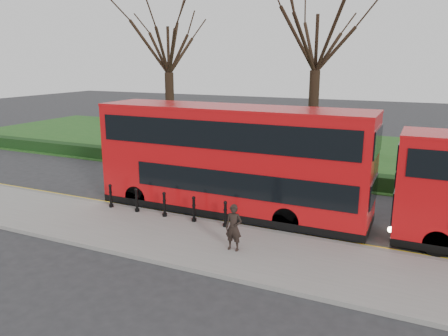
% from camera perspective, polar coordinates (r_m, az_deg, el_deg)
% --- Properties ---
extents(ground, '(120.00, 120.00, 0.00)m').
position_cam_1_polar(ground, '(19.00, -2.15, -6.03)').
color(ground, '#28282B').
rests_on(ground, ground).
extents(pavement, '(60.00, 4.00, 0.15)m').
position_cam_1_polar(pavement, '(16.54, -6.95, -8.95)').
color(pavement, gray).
rests_on(pavement, ground).
extents(kerb, '(60.00, 0.25, 0.16)m').
position_cam_1_polar(kerb, '(18.14, -3.60, -6.77)').
color(kerb, slate).
rests_on(kerb, ground).
extents(grass_verge, '(60.00, 18.00, 0.06)m').
position_cam_1_polar(grass_verge, '(32.59, 9.94, 2.28)').
color(grass_verge, '#20521B').
rests_on(grass_verge, ground).
extents(hedge, '(60.00, 0.90, 0.80)m').
position_cam_1_polar(hedge, '(24.86, 4.99, -0.29)').
color(hedge, black).
rests_on(hedge, ground).
extents(yellow_line_outer, '(60.00, 0.10, 0.01)m').
position_cam_1_polar(yellow_line_outer, '(18.41, -3.15, -6.68)').
color(yellow_line_outer, yellow).
rests_on(yellow_line_outer, ground).
extents(yellow_line_inner, '(60.00, 0.10, 0.01)m').
position_cam_1_polar(yellow_line_inner, '(18.58, -2.86, -6.48)').
color(yellow_line_inner, yellow).
rests_on(yellow_line_inner, ground).
extents(tree_left, '(6.60, 6.60, 10.31)m').
position_cam_1_polar(tree_left, '(30.54, -7.31, 15.68)').
color(tree_left, black).
rests_on(tree_left, ground).
extents(tree_mid, '(6.87, 6.87, 10.74)m').
position_cam_1_polar(tree_mid, '(26.64, 12.03, 16.46)').
color(tree_mid, black).
rests_on(tree_mid, ground).
extents(bollard_row, '(5.72, 0.15, 1.00)m').
position_cam_1_polar(bollard_row, '(18.31, -7.79, -4.77)').
color(bollard_row, black).
rests_on(bollard_row, pavement).
extents(bus_lead, '(11.62, 2.67, 4.62)m').
position_cam_1_polar(bus_lead, '(18.42, 0.90, 0.90)').
color(bus_lead, red).
rests_on(bus_lead, ground).
extents(pedestrian, '(0.59, 0.39, 1.62)m').
position_cam_1_polar(pedestrian, '(14.92, 1.28, -7.78)').
color(pedestrian, black).
rests_on(pedestrian, pavement).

